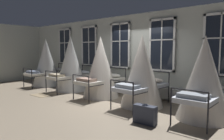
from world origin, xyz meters
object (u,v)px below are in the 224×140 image
at_px(cot_second, 71,64).
at_px(suitcase_dark, 145,114).
at_px(cot_fourth, 142,72).
at_px(cot_third, 101,68).
at_px(cot_fifth, 204,79).
at_px(cot_first, 46,63).

distance_m(cot_second, suitcase_dark, 4.96).
bearing_deg(cot_fourth, cot_second, 89.65).
xyz_separation_m(cot_third, suitcase_dark, (2.85, -1.33, -0.86)).
bearing_deg(cot_second, cot_fifth, -89.83).
height_order(cot_first, cot_second, cot_second).
bearing_deg(cot_third, cot_fourth, -92.08).
distance_m(cot_first, cot_third, 3.68).
relative_size(cot_second, suitcase_dark, 4.05).
relative_size(cot_first, cot_fourth, 1.03).
bearing_deg(cot_fourth, suitcase_dark, -141.42).
distance_m(cot_first, cot_fifth, 7.41).
xyz_separation_m(cot_first, cot_second, (1.84, 0.07, 0.03)).
bearing_deg(suitcase_dark, cot_first, 164.80).
bearing_deg(cot_fourth, cot_fifth, -89.31).
relative_size(cot_second, cot_third, 1.04).
relative_size(cot_fourth, cot_fifth, 1.05).
bearing_deg(cot_fifth, cot_third, 87.62).
relative_size(cot_third, cot_fifth, 1.06).
bearing_deg(cot_second, cot_third, -89.81).
height_order(cot_fourth, cot_fifth, cot_fourth).
height_order(cot_first, cot_fourth, cot_first).
xyz_separation_m(cot_second, cot_third, (1.84, -0.03, -0.05)).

